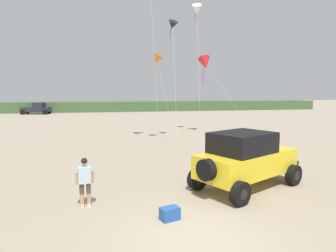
{
  "coord_description": "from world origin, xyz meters",
  "views": [
    {
      "loc": [
        -2.23,
        -6.94,
        3.83
      ],
      "look_at": [
        0.04,
        4.06,
        2.48
      ],
      "focal_mm": 30.83,
      "sensor_mm": 36.0,
      "label": 1
    }
  ],
  "objects": [
    {
      "name": "ground_plane",
      "position": [
        0.0,
        0.0,
        0.0
      ],
      "size": [
        220.0,
        220.0,
        0.0
      ],
      "primitive_type": "plane",
      "color": "gray"
    },
    {
      "name": "person_watching",
      "position": [
        -3.06,
        2.68,
        0.94
      ],
      "size": [
        0.62,
        0.34,
        1.67
      ],
      "color": "tan",
      "rests_on": "ground_plane"
    },
    {
      "name": "distant_pickup",
      "position": [
        -14.27,
        45.85,
        0.94
      ],
      "size": [
        4.8,
        2.89,
        1.98
      ],
      "color": "#1E232D",
      "rests_on": "ground_plane"
    },
    {
      "name": "kite_white_parafoil",
      "position": [
        1.39,
        14.86,
        6.22
      ],
      "size": [
        1.75,
        1.73,
        6.69
      ],
      "color": "orange",
      "rests_on": "ground_plane"
    },
    {
      "name": "cooler_box",
      "position": [
        -0.5,
        1.15,
        0.19
      ],
      "size": [
        0.64,
        0.52,
        0.38
      ],
      "primitive_type": "cube",
      "rotation": [
        0.0,
        0.0,
        0.32
      ],
      "color": "#23519E",
      "rests_on": "ground_plane"
    },
    {
      "name": "dune_ridge",
      "position": [
        -3.76,
        51.13,
        0.95
      ],
      "size": [
        90.0,
        6.3,
        1.89
      ],
      "primitive_type": "cube",
      "color": "#426038",
      "rests_on": "ground_plane"
    },
    {
      "name": "kite_yellow_diamond",
      "position": [
        5.54,
        18.19,
        10.89
      ],
      "size": [
        1.84,
        6.22,
        11.52
      ],
      "color": "white",
      "rests_on": "ground_plane"
    },
    {
      "name": "kite_pink_ribbon",
      "position": [
        6.31,
        18.06,
        6.34
      ],
      "size": [
        3.12,
        6.85,
        7.03
      ],
      "color": "red",
      "rests_on": "ground_plane"
    },
    {
      "name": "kite_green_box",
      "position": [
        2.65,
        15.01,
        8.8
      ],
      "size": [
        1.52,
        6.44,
        9.3
      ],
      "color": "black",
      "rests_on": "ground_plane"
    },
    {
      "name": "jeep",
      "position": [
        3.08,
        3.4,
        1.2
      ],
      "size": [
        5.0,
        4.06,
        2.26
      ],
      "color": "yellow",
      "rests_on": "ground_plane"
    }
  ]
}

